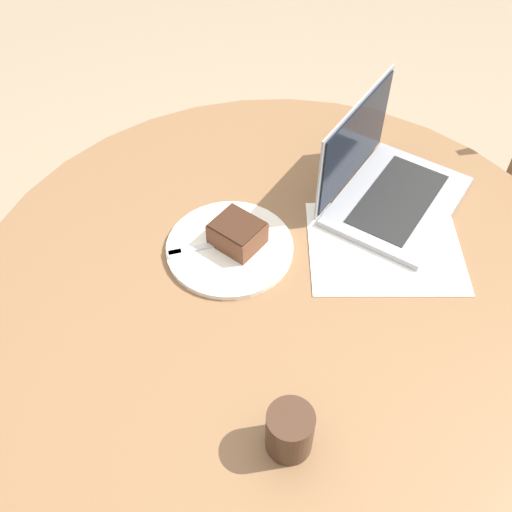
# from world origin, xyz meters

# --- Properties ---
(ground_plane) EXTENTS (12.00, 12.00, 0.00)m
(ground_plane) POSITION_xyz_m (0.00, 0.00, 0.00)
(ground_plane) COLOR gray
(dining_table) EXTENTS (1.26, 1.26, 0.75)m
(dining_table) POSITION_xyz_m (0.00, 0.00, 0.60)
(dining_table) COLOR brown
(dining_table) RESTS_ON ground_plane
(paper_document) EXTENTS (0.38, 0.34, 0.00)m
(paper_document) POSITION_xyz_m (0.23, 0.03, 0.75)
(paper_document) COLOR white
(paper_document) RESTS_ON dining_table
(plate) EXTENTS (0.26, 0.26, 0.01)m
(plate) POSITION_xyz_m (-0.07, 0.13, 0.76)
(plate) COLOR silver
(plate) RESTS_ON dining_table
(cake_slice) EXTENTS (0.12, 0.13, 0.06)m
(cake_slice) POSITION_xyz_m (-0.05, 0.14, 0.79)
(cake_slice) COLOR brown
(cake_slice) RESTS_ON plate
(fork) EXTENTS (0.17, 0.03, 0.00)m
(fork) POSITION_xyz_m (-0.12, 0.15, 0.77)
(fork) COLOR silver
(fork) RESTS_ON plate
(coffee_glass) EXTENTS (0.08, 0.08, 0.09)m
(coffee_glass) POSITION_xyz_m (-0.11, -0.29, 0.80)
(coffee_glass) COLOR #3D2619
(coffee_glass) RESTS_ON dining_table
(laptop) EXTENTS (0.39, 0.38, 0.22)m
(laptop) POSITION_xyz_m (0.30, 0.16, 0.79)
(laptop) COLOR gray
(laptop) RESTS_ON dining_table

